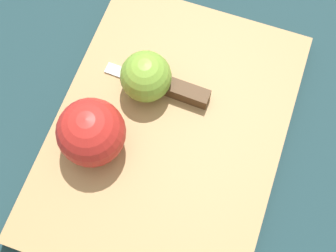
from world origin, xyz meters
TOP-DOWN VIEW (x-y plane):
  - ground_plane at (0.00, 0.00)m, footprint 4.00×4.00m
  - cutting_board at (0.00, 0.00)m, footprint 0.44×0.36m
  - apple_half_left at (-0.03, 0.09)m, footprint 0.08×0.08m
  - apple_half_right at (0.06, 0.04)m, footprint 0.07×0.07m
  - knife at (0.06, -0.01)m, footprint 0.05×0.15m

SIDE VIEW (x-z plane):
  - ground_plane at x=0.00m, z-range 0.00..0.00m
  - cutting_board at x=0.00m, z-range 0.00..0.02m
  - knife at x=0.06m, z-range 0.02..0.04m
  - apple_half_right at x=0.06m, z-range 0.02..0.09m
  - apple_half_left at x=-0.03m, z-range 0.02..0.11m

